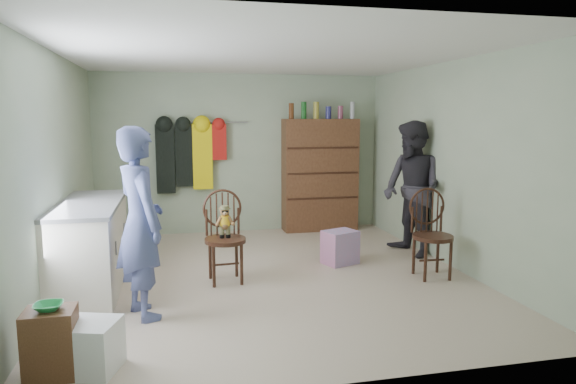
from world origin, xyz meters
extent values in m
plane|color=beige|center=(0.00, 0.00, 0.00)|extent=(5.00, 5.00, 0.00)
plane|color=#AAB99B|center=(0.00, 2.50, 1.25)|extent=(4.50, 0.00, 4.50)
plane|color=#AAB99B|center=(-2.25, 0.00, 1.25)|extent=(0.00, 5.00, 5.00)
plane|color=#AAB99B|center=(2.25, 0.00, 1.25)|extent=(0.00, 5.00, 5.00)
plane|color=white|center=(0.00, 0.00, 2.50)|extent=(5.00, 5.00, 0.00)
cube|color=silver|center=(-1.95, 0.00, 0.45)|extent=(0.60, 1.80, 0.90)
cube|color=slate|center=(-1.95, 0.00, 0.92)|extent=(0.64, 1.86, 0.04)
cylinder|color=#99999E|center=(-1.64, -0.45, 0.54)|extent=(0.02, 0.02, 0.14)
cylinder|color=#99999E|center=(-1.64, 0.45, 0.54)|extent=(0.02, 0.02, 0.14)
cube|color=brown|center=(-1.94, -1.94, 0.24)|extent=(0.34, 0.29, 0.49)
imported|color=green|center=(-1.94, -1.94, 0.51)|extent=(0.20, 0.20, 0.05)
cube|color=white|center=(-1.69, -1.92, 0.18)|extent=(0.48, 0.47, 0.37)
cylinder|color=#3E2215|center=(-0.53, -0.09, 0.48)|extent=(0.48, 0.48, 0.05)
cylinder|color=#3E2215|center=(-0.67, -0.25, 0.23)|extent=(0.04, 0.04, 0.45)
cylinder|color=#3E2215|center=(-0.37, -0.23, 0.23)|extent=(0.04, 0.04, 0.45)
cylinder|color=#3E2215|center=(-0.69, 0.06, 0.23)|extent=(0.04, 0.04, 0.45)
cylinder|color=#3E2215|center=(-0.38, 0.08, 0.23)|extent=(0.04, 0.04, 0.45)
torus|color=#3E2215|center=(-0.54, 0.09, 0.80)|extent=(0.44, 0.05, 0.44)
cylinder|color=#3E2215|center=(-0.72, 0.07, 0.65)|extent=(0.03, 0.03, 0.30)
cylinder|color=#3E2215|center=(-0.36, 0.09, 0.65)|extent=(0.03, 0.03, 0.30)
cylinder|color=yellow|center=(-0.53, -0.07, 0.69)|extent=(0.11, 0.11, 0.11)
cylinder|color=#475128|center=(-0.53, -0.07, 0.58)|extent=(0.07, 0.07, 0.17)
sphere|color=#9E7042|center=(-0.53, -0.07, 0.79)|extent=(0.10, 0.10, 0.10)
cylinder|color=#475128|center=(-0.53, -0.07, 0.84)|extent=(0.09, 0.09, 0.03)
cube|color=black|center=(-0.53, -0.12, 0.80)|extent=(0.07, 0.01, 0.02)
cylinder|color=#3E2215|center=(1.80, -0.44, 0.47)|extent=(0.47, 0.47, 0.05)
cylinder|color=#3E2215|center=(1.64, -0.58, 0.23)|extent=(0.04, 0.04, 0.45)
cylinder|color=#3E2215|center=(1.94, -0.59, 0.23)|extent=(0.04, 0.04, 0.45)
cylinder|color=#3E2215|center=(1.66, -0.27, 0.23)|extent=(0.04, 0.04, 0.45)
cylinder|color=#3E2215|center=(1.96, -0.28, 0.23)|extent=(0.04, 0.04, 0.45)
torus|color=#3E2215|center=(1.81, -0.25, 0.80)|extent=(0.44, 0.05, 0.44)
cylinder|color=#3E2215|center=(1.63, -0.26, 0.65)|extent=(0.03, 0.03, 0.30)
cylinder|color=#3E2215|center=(1.99, -0.27, 0.65)|extent=(0.03, 0.03, 0.30)
cube|color=pink|center=(0.95, 0.33, 0.21)|extent=(0.48, 0.43, 0.42)
imported|color=#4B558A|center=(-1.37, -0.91, 0.87)|extent=(0.64, 0.75, 1.75)
imported|color=#2D2B33|center=(2.00, 0.52, 0.89)|extent=(0.83, 0.98, 1.78)
cube|color=brown|center=(1.25, 2.30, 0.90)|extent=(1.20, 0.38, 1.80)
cube|color=#3E2215|center=(1.25, 2.11, 0.55)|extent=(1.16, 0.02, 0.03)
cube|color=#3E2215|center=(1.25, 2.11, 0.95)|extent=(1.16, 0.02, 0.03)
cube|color=#3E2215|center=(1.25, 2.11, 1.35)|extent=(1.16, 0.02, 0.03)
cylinder|color=#592D14|center=(0.75, 2.20, 1.92)|extent=(0.08, 0.08, 0.24)
cylinder|color=#19591E|center=(0.95, 2.20, 1.93)|extent=(0.08, 0.08, 0.26)
cylinder|color=#A59933|center=(1.15, 2.20, 1.93)|extent=(0.09, 0.09, 0.26)
cylinder|color=navy|center=(1.35, 2.20, 1.90)|extent=(0.09, 0.09, 0.20)
cylinder|color=#8C3F59|center=(1.55, 2.20, 1.90)|extent=(0.08, 0.08, 0.20)
cylinder|color=#B2B2B7|center=(1.75, 2.20, 1.93)|extent=(0.07, 0.07, 0.27)
cylinder|color=#99999E|center=(-0.40, 2.44, 1.75)|extent=(1.00, 0.02, 0.02)
cube|color=black|center=(-1.18, 2.38, 1.19)|extent=(0.28, 0.10, 1.05)
cube|color=black|center=(-0.90, 2.38, 1.25)|extent=(0.26, 0.10, 0.95)
cube|color=yellow|center=(-0.62, 2.38, 1.22)|extent=(0.30, 0.10, 1.00)
cube|color=red|center=(-0.36, 2.38, 1.44)|extent=(0.22, 0.10, 0.55)
camera|label=1|loc=(-1.06, -5.64, 1.82)|focal=32.00mm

